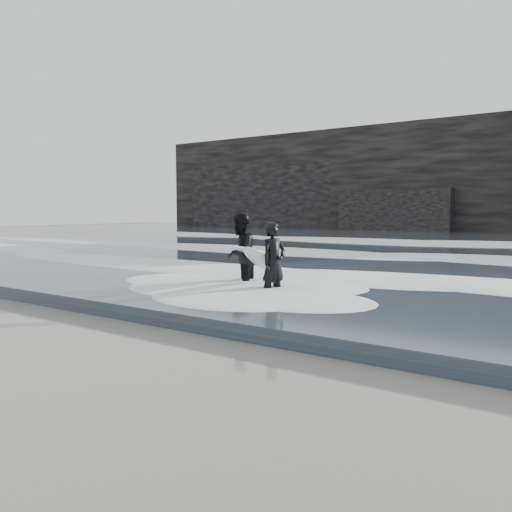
# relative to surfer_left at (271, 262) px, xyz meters

# --- Properties ---
(sea) EXTENTS (90.00, 52.00, 0.30)m
(sea) POSITION_rel_surfer_left_xyz_m (-0.96, 22.84, -0.76)
(sea) COLOR #293644
(sea) RESTS_ON ground
(headland) EXTENTS (70.00, 9.00, 10.00)m
(headland) POSITION_rel_surfer_left_xyz_m (-0.96, 39.84, 4.09)
(headland) COLOR black
(headland) RESTS_ON ground
(foam_near) EXTENTS (60.00, 3.20, 0.20)m
(foam_near) POSITION_rel_surfer_left_xyz_m (-0.96, 2.84, -0.51)
(foam_near) COLOR white
(foam_near) RESTS_ON sea
(foam_mid) EXTENTS (60.00, 4.00, 0.24)m
(foam_mid) POSITION_rel_surfer_left_xyz_m (-0.96, 9.84, -0.49)
(foam_mid) COLOR white
(foam_mid) RESTS_ON sea
(foam_far) EXTENTS (60.00, 4.80, 0.30)m
(foam_far) POSITION_rel_surfer_left_xyz_m (-0.96, 18.84, -0.46)
(foam_far) COLOR white
(foam_far) RESTS_ON sea
(surfer_left) EXTENTS (1.18, 1.87, 1.81)m
(surfer_left) POSITION_rel_surfer_left_xyz_m (0.00, 0.00, 0.00)
(surfer_left) COLOR black
(surfer_left) RESTS_ON ground
(surfer_right) EXTENTS (1.29, 2.26, 2.01)m
(surfer_right) POSITION_rel_surfer_left_xyz_m (-1.24, 0.58, 0.10)
(surfer_right) COLOR black
(surfer_right) RESTS_ON ground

